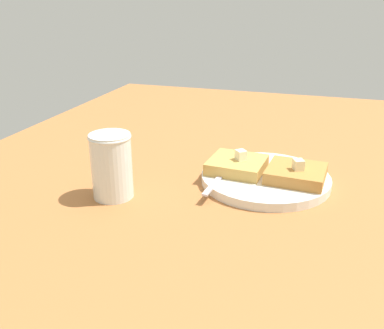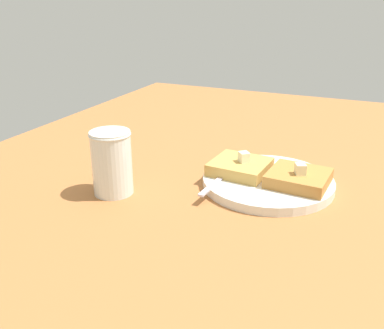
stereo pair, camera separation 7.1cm
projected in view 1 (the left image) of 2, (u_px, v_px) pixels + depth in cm
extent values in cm
cube|color=#A36535|center=(287.00, 171.00, 82.52)|extent=(127.25, 127.25, 2.25)
cylinder|color=silver|center=(265.00, 179.00, 74.66)|extent=(22.30, 22.30, 1.54)
torus|color=brown|center=(265.00, 177.00, 74.53)|extent=(22.30, 22.30, 0.80)
cube|color=#B57938|center=(296.00, 173.00, 72.19)|extent=(10.15, 9.89, 2.08)
cube|color=tan|center=(237.00, 165.00, 75.79)|extent=(10.15, 9.89, 2.08)
cube|color=beige|center=(298.00, 165.00, 70.75)|extent=(2.17, 2.26, 1.75)
cube|color=#F6EEC4|center=(241.00, 155.00, 74.93)|extent=(2.35, 2.36, 1.75)
cube|color=silver|center=(215.00, 183.00, 70.67)|extent=(1.68, 10.04, 0.36)
cube|color=silver|center=(227.00, 169.00, 76.17)|extent=(2.41, 2.96, 0.36)
cube|color=silver|center=(227.00, 163.00, 79.04)|extent=(0.57, 3.22, 0.36)
cube|color=silver|center=(230.00, 163.00, 78.85)|extent=(0.57, 3.22, 0.36)
cube|color=silver|center=(233.00, 164.00, 78.65)|extent=(0.57, 3.22, 0.36)
cube|color=silver|center=(236.00, 164.00, 78.46)|extent=(0.57, 3.22, 0.36)
cylinder|color=#4B2209|center=(112.00, 176.00, 68.68)|extent=(6.00, 6.00, 7.26)
cylinder|color=silver|center=(112.00, 166.00, 68.05)|extent=(6.52, 6.52, 10.64)
torus|color=silver|center=(109.00, 137.00, 66.23)|extent=(6.76, 6.76, 0.50)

